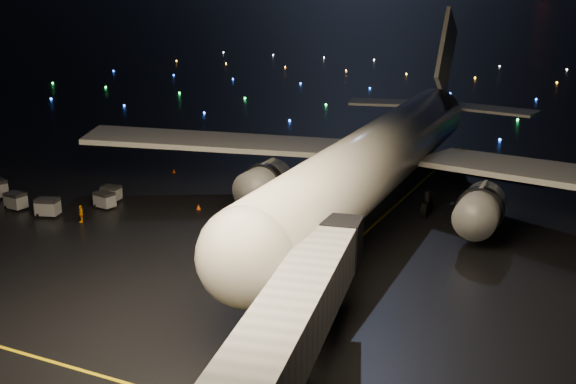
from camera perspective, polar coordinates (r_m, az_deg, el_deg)
name	(u,v)px	position (r m, az deg, el deg)	size (l,w,h in m)	color
ground	(560,30)	(339.82, 20.73, 11.91)	(2000.00, 2000.00, 0.00)	black
lane_centre	(350,247)	(60.13, 4.90, -4.33)	(0.25, 80.00, 0.02)	#DBBB0A
airliner	(389,114)	(69.43, 7.99, 6.10)	(63.32, 60.15, 17.94)	silver
pushback_tug	(259,377)	(39.71, -2.33, -14.36)	(4.15, 2.17, 1.97)	silver
belt_loader	(270,257)	(53.69, -1.41, -5.13)	(6.38, 1.74, 3.09)	silver
crew_c	(81,214)	(68.23, -16.03, -1.66)	(0.94, 0.39, 1.61)	#F79800
safety_cone_0	(220,221)	(65.59, -5.37, -2.32)	(0.43, 0.43, 0.49)	#E54607
safety_cone_1	(275,211)	(68.09, -1.06, -1.52)	(0.46, 0.46, 0.53)	#E54607
safety_cone_2	(199,207)	(69.88, -7.08, -1.17)	(0.45, 0.45, 0.51)	#E54607
safety_cone_3	(174,171)	(83.48, -9.00, 1.68)	(0.42, 0.42, 0.48)	#E54607
taxiway_lights	(457,89)	(148.63, 13.24, 7.92)	(164.00, 92.00, 0.36)	black
baggage_cart_0	(111,193)	(74.04, -13.79, -0.10)	(1.79, 1.25, 1.52)	gray
baggage_cart_1	(48,207)	(70.84, -18.45, -1.16)	(2.02, 1.41, 1.71)	gray
baggage_cart_2	(105,200)	(71.84, -14.28, -0.63)	(1.85, 1.30, 1.57)	gray
baggage_cart_3	(16,201)	(74.04, -20.72, -0.67)	(1.93, 1.35, 1.64)	gray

